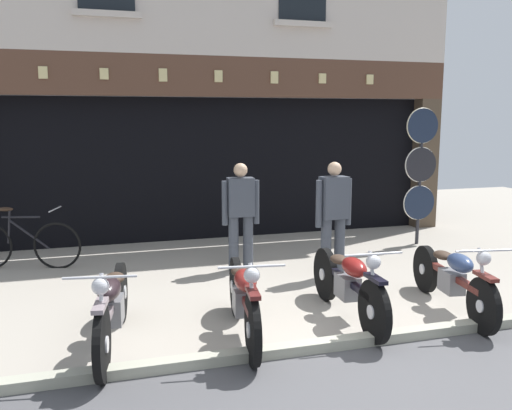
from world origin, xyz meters
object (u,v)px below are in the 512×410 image
leaning_bicycle (22,243)px  tyre_sign_pole (421,166)px  motorcycle_center_left (244,297)px  salesman_left (241,212)px  shopkeeper_center (333,214)px  motorcycle_center (348,283)px  motorcycle_left (112,306)px  motorcycle_center_right (453,277)px  advert_board_far (35,155)px  advert_board_near (92,150)px

leaning_bicycle → tyre_sign_pole: bearing=103.2°
motorcycle_center_left → leaning_bicycle: bearing=-46.7°
salesman_left → leaning_bicycle: bearing=-15.8°
shopkeeper_center → tyre_sign_pole: tyre_sign_pole is taller
motorcycle_center → motorcycle_center_left: bearing=10.2°
motorcycle_center_left → motorcycle_center: motorcycle_center_left is taller
shopkeeper_center → motorcycle_center_left: bearing=38.2°
motorcycle_center → leaning_bicycle: bearing=-38.7°
motorcycle_left → motorcycle_center: size_ratio=1.02×
shopkeeper_center → motorcycle_center: bearing=65.3°
motorcycle_center_right → leaning_bicycle: (-5.01, 3.46, -0.03)m
shopkeeper_center → advert_board_far: bearing=-42.4°
tyre_sign_pole → advert_board_far: 6.64m
tyre_sign_pole → leaning_bicycle: size_ratio=1.43×
motorcycle_left → advert_board_near: 4.83m
advert_board_near → motorcycle_center_left: bearing=-73.8°
motorcycle_center_right → tyre_sign_pole: 3.64m
shopkeeper_center → leaning_bicycle: bearing=-28.3°
motorcycle_center_left → motorcycle_left: bearing=2.5°
salesman_left → advert_board_far: 3.85m
motorcycle_center → salesman_left: 2.43m
motorcycle_left → leaning_bicycle: leaning_bicycle is taller
motorcycle_center → motorcycle_left: bearing=3.8°
advert_board_near → motorcycle_left: bearing=-88.9°
motorcycle_center_left → motorcycle_center: bearing=-165.0°
tyre_sign_pole → leaning_bicycle: (-6.58, 0.33, -1.02)m
leaning_bicycle → motorcycle_left: bearing=35.1°
motorcycle_center → shopkeeper_center: size_ratio=1.23×
motorcycle_center_left → advert_board_far: advert_board_far is taller
motorcycle_left → leaning_bicycle: bearing=-61.4°
motorcycle_center_right → shopkeeper_center: 1.93m
motorcycle_center_right → salesman_left: 3.11m
motorcycle_left → salesman_left: size_ratio=1.30×
tyre_sign_pole → advert_board_near: (-5.50, 1.62, 0.29)m
shopkeeper_center → motorcycle_left: bearing=21.6°
motorcycle_center → advert_board_near: advert_board_near is taller
motorcycle_center → shopkeeper_center: shopkeeper_center is taller
motorcycle_left → shopkeeper_center: shopkeeper_center is taller
salesman_left → leaning_bicycle: salesman_left is taller
tyre_sign_pole → leaning_bicycle: 6.67m
motorcycle_center → advert_board_far: advert_board_far is taller
advert_board_near → tyre_sign_pole: bearing=-16.4°
motorcycle_center_right → shopkeeper_center: (-0.74, 1.71, 0.49)m
advert_board_far → salesman_left: bearing=-38.1°
tyre_sign_pole → advert_board_far: bearing=165.9°
tyre_sign_pole → motorcycle_left: bearing=-150.7°
motorcycle_center_right → motorcycle_left: bearing=8.4°
motorcycle_center_right → shopkeeper_center: shopkeeper_center is taller
advert_board_far → leaning_bicycle: advert_board_far is taller
motorcycle_center_right → advert_board_far: bearing=-34.6°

